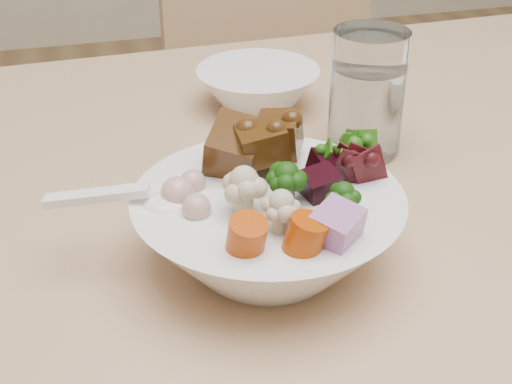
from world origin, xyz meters
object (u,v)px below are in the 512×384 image
at_px(chair_far, 288,147).
at_px(water_glass, 367,98).
at_px(side_bowl, 258,89).
at_px(food_bowl, 269,224).

distance_m(chair_far, water_glass, 0.67).
height_order(water_glass, side_bowl, water_glass).
height_order(chair_far, side_bowl, chair_far).
xyz_separation_m(chair_far, water_glass, (-0.10, -0.56, 0.35)).
bearing_deg(food_bowl, chair_far, 70.81).
height_order(chair_far, food_bowl, food_bowl).
bearing_deg(side_bowl, chair_far, 67.26).
xyz_separation_m(water_glass, side_bowl, (-0.08, 0.14, -0.04)).
distance_m(food_bowl, water_glass, 0.22).
xyz_separation_m(food_bowl, side_bowl, (0.07, 0.30, -0.01)).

